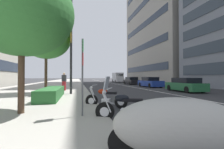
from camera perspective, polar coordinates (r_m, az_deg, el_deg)
The scene contains 16 objects.
sidewalk_right_plaza at distance 33.13m, azimuth -19.27°, elevation -3.21°, with size 160.00×10.26×0.15m, color #A39E93.
lane_centre_stripe at distance 38.65m, azimuth -0.57°, elevation -3.03°, with size 110.00×0.16×0.01m, color silver.
motorcycle_under_tarp at distance 2.99m, azimuth 21.84°, elevation -17.24°, with size 1.61×2.32×1.12m.
motorcycle_far_end_row at distance 5.29m, azimuth 4.85°, elevation -11.93°, with size 1.02×1.94×1.47m.
motorcycle_nearest_camera at distance 7.73m, azimuth -2.30°, elevation -8.66°, with size 1.06×1.89×1.08m.
car_approaching_light at distance 17.59m, azimuth 24.43°, elevation -3.39°, with size 4.37×1.88×1.37m.
car_lead_in_lane at distance 24.05m, azimuth 13.31°, elevation -2.72°, with size 4.72×2.07×1.45m.
car_mid_block_traffic at distance 31.71m, azimuth 6.85°, elevation -2.25°, with size 4.57×2.04×1.44m.
delivery_van_ahead at distance 44.84m, azimuth 1.99°, elevation -0.95°, with size 5.76×2.32×2.61m.
parking_sign_by_curb at distance 5.51m, azimuth -10.33°, elevation 2.45°, with size 0.32×0.06×2.59m.
street_lamp_with_banners at distance 13.28m, azimuth -12.63°, elevation 14.32°, with size 1.26×2.49×7.93m.
clipped_hedge_bed at distance 10.73m, azimuth -20.50°, elevation -6.11°, with size 4.95×1.10×0.63m, color #28602D.
street_tree_by_lamp_post at distance 7.06m, azimuth -29.25°, elevation 18.53°, with size 3.73×3.73×5.23m.
street_tree_mid_sidewalk at distance 14.41m, azimuth -22.24°, elevation 11.72°, with size 3.92×3.92×6.10m.
pedestrian_on_plaza at distance 16.30m, azimuth -16.58°, elevation -2.34°, with size 0.35×0.45×1.73m.
office_tower_far_left_down_avenue at distance 51.15m, azimuth 20.99°, elevation 23.44°, with size 26.88×18.34×44.93m.
Camera 1 is at (-2.84, 7.74, 1.45)m, focal length 25.88 mm.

